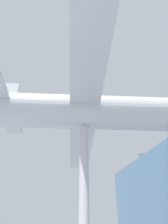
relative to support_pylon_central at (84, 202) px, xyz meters
name	(u,v)px	position (x,y,z in m)	size (l,w,h in m)	color
support_pylon_central	(84,202)	(0.00, 0.00, 0.00)	(0.48, 0.48, 7.94)	#B7B7BC
suspended_airplane	(87,112)	(0.05, 0.19, 4.98)	(18.32, 12.08, 2.94)	#B2B7BC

